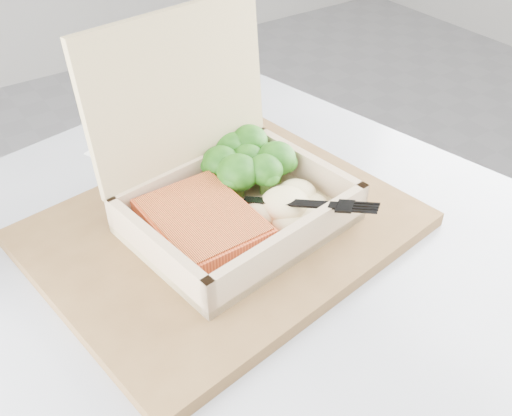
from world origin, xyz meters
TOP-DOWN VIEW (x-y plane):
  - floor at (0.00, 0.00)m, footprint 4.00×4.00m
  - cafe_table at (-0.39, -0.13)m, footprint 0.84×0.84m
  - serving_tray at (-0.36, -0.09)m, footprint 0.42×0.35m
  - takeout_container at (-0.35, -0.07)m, footprint 0.24×0.22m
  - salmon_fillet at (-0.39, -0.11)m, footprint 0.10×0.13m
  - broccoli_pile at (-0.30, -0.05)m, footprint 0.11×0.11m
  - mashed_potatoes at (-0.30, -0.13)m, footprint 0.09×0.08m
  - plastic_fork at (-0.32, -0.12)m, footprint 0.10×0.13m
  - receipt at (-0.36, 0.10)m, footprint 0.13×0.17m

SIDE VIEW (x-z plane):
  - floor at x=0.00m, z-range 0.00..0.00m
  - cafe_table at x=-0.39m, z-range 0.17..0.87m
  - receipt at x=-0.36m, z-range 0.70..0.70m
  - serving_tray at x=-0.36m, z-range 0.70..0.72m
  - salmon_fillet at x=-0.39m, z-range 0.73..0.75m
  - mashed_potatoes at x=-0.30m, z-range 0.73..0.76m
  - broccoli_pile at x=-0.30m, z-range 0.73..0.77m
  - plastic_fork at x=-0.32m, z-range 0.74..0.76m
  - takeout_container at x=-0.35m, z-range 0.66..0.87m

